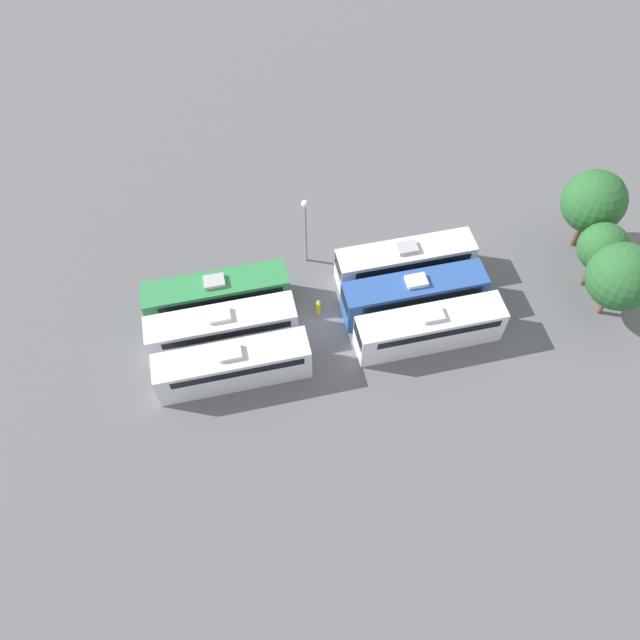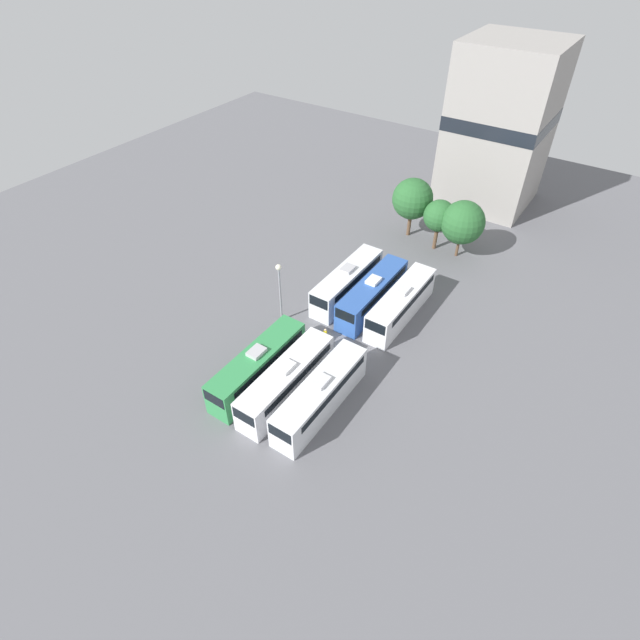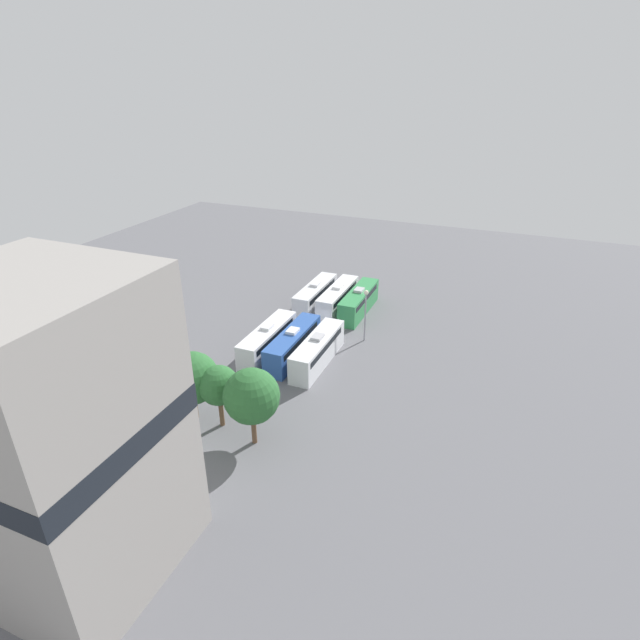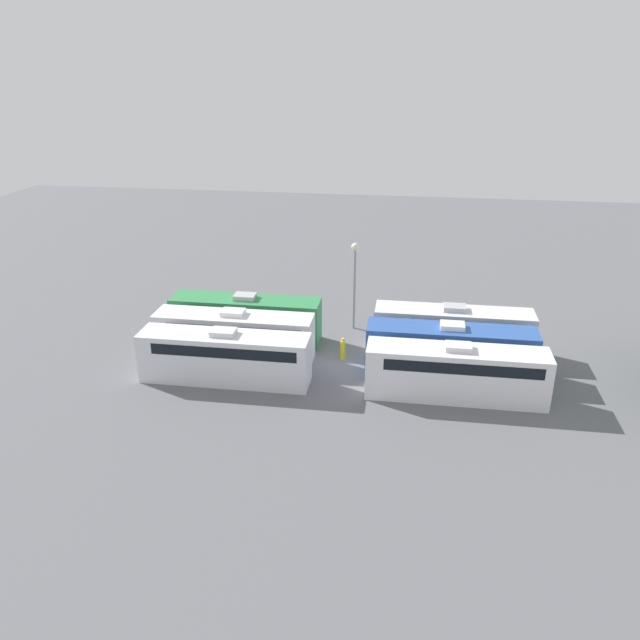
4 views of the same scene
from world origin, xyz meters
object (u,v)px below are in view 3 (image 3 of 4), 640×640
Objects in this scene: bus_0 at (359,301)px; tree_0 at (252,396)px; bus_2 at (315,295)px; bus_4 at (293,343)px; bus_5 at (268,339)px; bus_1 at (338,297)px; light_pole at (366,306)px; bus_3 at (318,350)px; worker_person at (324,327)px; depot_building at (57,438)px; tree_1 at (219,386)px; tree_2 at (192,378)px.

bus_0 is 31.06m from tree_0.
bus_2 and bus_4 have the same top height.
bus_1 is at bearing -102.54° from bus_5.
bus_3 is at bearing 65.86° from light_pole.
worker_person is 0.08× the size of depot_building.
worker_person is at bearing -2.19° from light_pole.
depot_building is (-2.01, 45.89, 8.78)m from bus_2.
bus_3 is (-6.63, 15.11, 0.00)m from bus_2.
tree_0 reaches higher than bus_0.
tree_0 is at bearing 95.65° from worker_person.
bus_2 is 31.48m from tree_0.
tree_0 reaches higher than bus_1.
bus_3 is 1.74× the size of tree_1.
tree_1 is at bearing -14.68° from tree_0.
bus_0 is at bearing -89.88° from tree_0.
bus_3 is 16.24m from tree_2.
bus_2 is 6.87× the size of worker_person.
bus_3 is 8.17m from worker_person.
tree_0 is 0.37× the size of depot_building.
worker_person is 6.95m from light_pole.
tree_1 reaches higher than bus_4.
bus_0 is 1.56× the size of tree_2.
bus_3 is (-3.23, 15.44, 0.00)m from bus_1.
light_pole is at bearing -143.30° from bus_5.
tree_1 reaches higher than worker_person.
bus_1 is at bearing -174.60° from bus_2.
depot_building is (1.27, 31.08, 8.78)m from bus_4.
worker_person is 0.21× the size of tree_0.
light_pole is at bearing -115.65° from tree_2.
bus_4 is at bearing -5.19° from bus_3.
light_pole reaches higher than bus_1.
depot_building reaches higher than bus_1.
tree_1 is at bearing 88.28° from bus_1.
depot_building is (4.68, 15.31, 5.47)m from tree_0.
bus_4 is 14.94m from tree_1.
tree_0 is (3.33, 23.04, 0.30)m from light_pole.
worker_person is 23.77m from tree_0.
bus_5 is at bearing -80.12° from tree_1.
bus_5 is 14.92m from tree_1.
bus_2 is at bearing 2.63° from bus_0.
tree_2 is (2.99, -0.04, 0.08)m from tree_1.
light_pole is (-5.63, 0.22, 4.07)m from worker_person.
bus_4 is at bearing 47.17° from light_pole.
tree_0 is 16.92m from depot_building.
bus_2 is 1.00× the size of bus_5.
light_pole is (-3.39, 7.85, 3.00)m from bus_0.
bus_1 is at bearing -0.30° from bus_0.
bus_0 is 30.71m from tree_2.
bus_3 is at bearing -106.03° from tree_1.
tree_1 reaches higher than bus_2.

